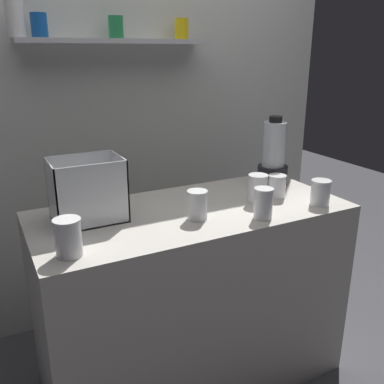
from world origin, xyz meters
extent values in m
plane|color=#4C4C51|center=(0.00, 0.00, 0.00)|extent=(8.00, 8.00, 0.00)
cube|color=beige|center=(0.00, 0.00, 0.45)|extent=(1.40, 0.64, 0.90)
cube|color=silver|center=(0.00, 0.77, 1.25)|extent=(2.60, 0.04, 2.50)
cube|color=silver|center=(-0.10, 0.65, 1.62)|extent=(1.00, 0.20, 0.02)
cylinder|color=#1959B2|center=(-0.47, 0.64, 1.68)|extent=(0.08, 0.08, 0.11)
cylinder|color=#268C4C|center=(-0.10, 0.65, 1.68)|extent=(0.08, 0.08, 0.11)
cylinder|color=yellow|center=(0.28, 0.66, 1.68)|extent=(0.08, 0.08, 0.11)
cylinder|color=white|center=(-0.57, 0.65, 1.71)|extent=(0.08, 0.08, 0.16)
cube|color=white|center=(-0.44, 0.09, 0.90)|extent=(0.29, 0.21, 0.01)
cube|color=white|center=(-0.44, -0.02, 1.03)|extent=(0.29, 0.01, 0.26)
cube|color=white|center=(-0.44, 0.19, 1.03)|extent=(0.29, 0.01, 0.26)
cube|color=white|center=(-0.58, 0.09, 1.03)|extent=(0.01, 0.21, 0.26)
cube|color=white|center=(-0.30, 0.09, 1.03)|extent=(0.01, 0.21, 0.26)
cone|color=orange|center=(-0.43, 0.08, 0.92)|extent=(0.11, 0.17, 0.02)
cone|color=orange|center=(-0.45, 0.09, 0.92)|extent=(0.17, 0.05, 0.03)
cone|color=orange|center=(-0.43, 0.08, 0.92)|extent=(0.18, 0.08, 0.03)
cone|color=orange|center=(-0.38, 0.09, 0.92)|extent=(0.14, 0.06, 0.03)
cone|color=orange|center=(-0.42, 0.11, 0.95)|extent=(0.13, 0.11, 0.03)
cone|color=orange|center=(-0.39, 0.09, 0.95)|extent=(0.15, 0.13, 0.03)
cylinder|color=black|center=(0.55, 0.14, 0.95)|extent=(0.16, 0.16, 0.10)
cylinder|color=silver|center=(0.55, 0.14, 1.11)|extent=(0.12, 0.12, 0.23)
cylinder|color=red|center=(0.55, 0.14, 1.02)|extent=(0.11, 0.11, 0.04)
cylinder|color=black|center=(0.55, 0.14, 1.24)|extent=(0.07, 0.07, 0.03)
cylinder|color=white|center=(-0.58, -0.20, 0.96)|extent=(0.09, 0.09, 0.13)
cylinder|color=red|center=(-0.58, -0.20, 0.95)|extent=(0.08, 0.08, 0.10)
cylinder|color=white|center=(-0.58, -0.20, 1.03)|extent=(0.09, 0.09, 0.01)
cylinder|color=white|center=(-0.03, -0.11, 0.96)|extent=(0.08, 0.08, 0.12)
cylinder|color=red|center=(-0.03, -0.11, 0.95)|extent=(0.08, 0.08, 0.09)
cylinder|color=white|center=(-0.03, -0.11, 1.02)|extent=(0.09, 0.09, 0.01)
cylinder|color=white|center=(0.21, -0.23, 0.96)|extent=(0.08, 0.08, 0.13)
cylinder|color=orange|center=(0.21, -0.23, 0.94)|extent=(0.07, 0.07, 0.08)
cylinder|color=white|center=(0.21, -0.23, 1.03)|extent=(0.08, 0.08, 0.01)
cylinder|color=white|center=(0.31, -0.06, 0.96)|extent=(0.09, 0.09, 0.13)
cylinder|color=orange|center=(0.31, -0.06, 0.94)|extent=(0.08, 0.08, 0.07)
cylinder|color=white|center=(0.31, -0.06, 1.03)|extent=(0.09, 0.09, 0.01)
cylinder|color=white|center=(0.44, -0.04, 0.95)|extent=(0.08, 0.08, 0.10)
cylinder|color=red|center=(0.44, -0.04, 0.94)|extent=(0.08, 0.08, 0.07)
cylinder|color=white|center=(0.44, -0.04, 1.01)|extent=(0.09, 0.09, 0.01)
cylinder|color=white|center=(0.55, -0.22, 0.95)|extent=(0.09, 0.09, 0.11)
cylinder|color=maroon|center=(0.55, -0.22, 0.93)|extent=(0.08, 0.08, 0.06)
cylinder|color=white|center=(0.55, -0.22, 1.01)|extent=(0.09, 0.09, 0.01)
camera|label=1|loc=(-0.81, -1.56, 1.57)|focal=39.51mm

